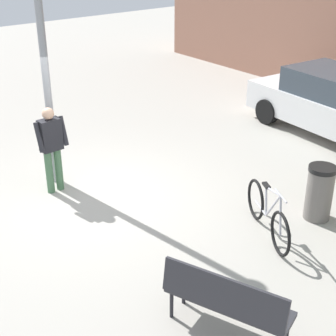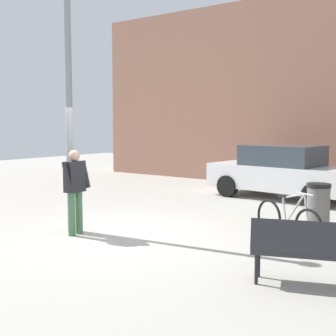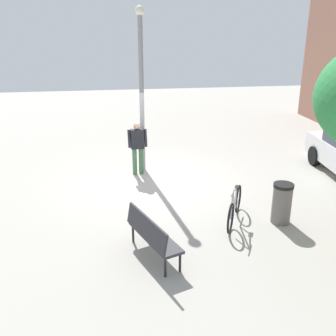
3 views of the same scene
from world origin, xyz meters
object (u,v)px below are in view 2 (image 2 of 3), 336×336
Objects in this scene: lamppost at (69,92)px; trash_bin at (318,208)px; bicycle_silver at (288,221)px; park_bench at (312,248)px; parked_car_white at (282,172)px; person_by_lamppost at (75,186)px.

lamppost reaches higher than trash_bin.
park_bench is at bearing -60.41° from bicycle_silver.
trash_bin is at bearing 80.41° from bicycle_silver.
trash_bin is at bearing -57.16° from parked_car_white.
trash_bin is (3.74, 3.09, -0.47)m from person_by_lamppost.
bicycle_silver is (3.55, 2.00, -0.58)m from person_by_lamppost.
lamppost is 5.04× the size of trash_bin.
lamppost is 5.60m from park_bench.
lamppost is 1.15× the size of parked_car_white.
lamppost is at bearing -155.21° from bicycle_silver.
park_bench is at bearing -72.35° from trash_bin.
lamppost is 2.98× the size of park_bench.
person_by_lamppost reaches higher than trash_bin.
lamppost reaches higher than person_by_lamppost.
person_by_lamppost is 4.87m from trash_bin.
park_bench is (4.76, -0.13, -0.42)m from person_by_lamppost.
park_bench is at bearing -1.54° from person_by_lamppost.
parked_car_white reaches higher than bicycle_silver.
trash_bin is at bearing 39.60° from person_by_lamppost.
person_by_lamppost is (0.35, -0.20, -1.85)m from lamppost.
person_by_lamppost is at bearing -150.62° from bicycle_silver.
parked_car_white is 4.40× the size of trash_bin.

